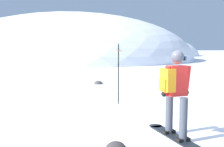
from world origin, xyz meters
TOP-DOWN VIEW (x-y plane):
  - ground_plane at (0.00, 0.00)m, footprint 300.00×300.00m
  - ridge_peak_main at (5.73, 33.47)m, footprint 35.26×31.73m
  - ridge_peak_far at (23.95, 50.49)m, footprint 29.54×26.59m
  - snowboarder_main at (0.31, -0.14)m, footprint 0.64×1.84m
  - piste_marker_near at (0.47, 3.17)m, footprint 0.20×0.20m
  - rock_dark at (1.22, 7.69)m, footprint 0.45×0.38m

SIDE VIEW (x-z plane):
  - ground_plane at x=0.00m, z-range 0.00..0.00m
  - ridge_peak_main at x=5.73m, z-range -6.73..6.73m
  - ridge_peak_far at x=23.95m, z-range -4.85..4.85m
  - rock_dark at x=1.22m, z-range -0.16..0.16m
  - snowboarder_main at x=0.31m, z-range 0.06..1.78m
  - piste_marker_near at x=0.47m, z-range 0.14..2.07m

